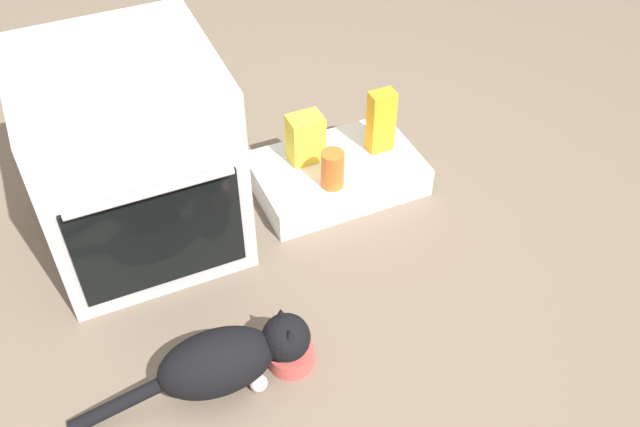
% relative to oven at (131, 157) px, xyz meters
% --- Properties ---
extents(ground, '(8.00, 8.00, 0.00)m').
position_rel_oven_xyz_m(ground, '(0.10, -0.50, -0.33)').
color(ground, '#6B5B4C').
extents(oven, '(0.58, 0.64, 0.67)m').
position_rel_oven_xyz_m(oven, '(0.00, 0.00, 0.00)').
color(oven, '#B7BABF').
rests_on(oven, ground).
extents(pantry_cabinet, '(0.59, 0.38, 0.11)m').
position_rel_oven_xyz_m(pantry_cabinet, '(0.69, -0.04, -0.28)').
color(pantry_cabinet, white).
rests_on(pantry_cabinet, ground).
extents(food_bowl, '(0.14, 0.14, 0.09)m').
position_rel_oven_xyz_m(food_bowl, '(0.25, -0.69, -0.30)').
color(food_bowl, '#C64C47').
rests_on(food_bowl, ground).
extents(cat, '(0.68, 0.20, 0.20)m').
position_rel_oven_xyz_m(cat, '(0.07, -0.68, -0.23)').
color(cat, black).
rests_on(cat, ground).
extents(juice_carton, '(0.09, 0.06, 0.24)m').
position_rel_oven_xyz_m(juice_carton, '(0.87, -0.03, -0.10)').
color(juice_carton, orange).
rests_on(juice_carton, pantry_cabinet).
extents(snack_bag, '(0.12, 0.09, 0.18)m').
position_rel_oven_xyz_m(snack_bag, '(0.60, 0.02, -0.13)').
color(snack_bag, yellow).
rests_on(snack_bag, pantry_cabinet).
extents(sauce_jar, '(0.08, 0.08, 0.14)m').
position_rel_oven_xyz_m(sauce_jar, '(0.63, -0.15, -0.15)').
color(sauce_jar, '#D16023').
rests_on(sauce_jar, pantry_cabinet).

